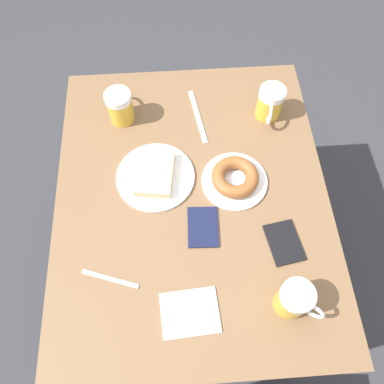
{
  "coord_description": "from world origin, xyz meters",
  "views": [
    {
      "loc": [
        0.03,
        0.51,
        1.74
      ],
      "look_at": [
        0.0,
        0.0,
        0.75
      ],
      "focal_mm": 35.0,
      "sensor_mm": 36.0,
      "label": 1
    }
  ],
  "objects_px": {
    "passport_far_edge": "(203,227)",
    "knife": "(198,116)",
    "plate_with_cake": "(155,175)",
    "plate_with_donut": "(235,178)",
    "fork": "(110,279)",
    "beer_mug_right": "(270,103)",
    "passport_near_edge": "(284,243)",
    "napkin_folded": "(190,313)",
    "beer_mug_left": "(294,300)",
    "beer_mug_center": "(120,106)"
  },
  "relations": [
    {
      "from": "knife",
      "to": "passport_far_edge",
      "type": "relative_size",
      "value": 1.75
    },
    {
      "from": "passport_far_edge",
      "to": "knife",
      "type": "bearing_deg",
      "value": -92.15
    },
    {
      "from": "knife",
      "to": "napkin_folded",
      "type": "bearing_deg",
      "value": 83.89
    },
    {
      "from": "plate_with_donut",
      "to": "beer_mug_center",
      "type": "bearing_deg",
      "value": -38.29
    },
    {
      "from": "beer_mug_center",
      "to": "napkin_folded",
      "type": "xyz_separation_m",
      "value": [
        -0.19,
        0.66,
        -0.06
      ]
    },
    {
      "from": "beer_mug_left",
      "to": "passport_near_edge",
      "type": "relative_size",
      "value": 0.83
    },
    {
      "from": "plate_with_donut",
      "to": "fork",
      "type": "bearing_deg",
      "value": 36.69
    },
    {
      "from": "fork",
      "to": "passport_near_edge",
      "type": "relative_size",
      "value": 1.14
    },
    {
      "from": "beer_mug_right",
      "to": "beer_mug_center",
      "type": "bearing_deg",
      "value": -2.48
    },
    {
      "from": "beer_mug_center",
      "to": "knife",
      "type": "bearing_deg",
      "value": 176.88
    },
    {
      "from": "napkin_folded",
      "to": "passport_far_edge",
      "type": "distance_m",
      "value": 0.24
    },
    {
      "from": "passport_near_edge",
      "to": "beer_mug_left",
      "type": "bearing_deg",
      "value": 84.31
    },
    {
      "from": "plate_with_cake",
      "to": "beer_mug_center",
      "type": "relative_size",
      "value": 1.95
    },
    {
      "from": "knife",
      "to": "fork",
      "type": "bearing_deg",
      "value": 62.6
    },
    {
      "from": "beer_mug_right",
      "to": "fork",
      "type": "xyz_separation_m",
      "value": [
        0.52,
        0.53,
        -0.06
      ]
    },
    {
      "from": "plate_with_cake",
      "to": "passport_near_edge",
      "type": "xyz_separation_m",
      "value": [
        -0.36,
        0.24,
        -0.01
      ]
    },
    {
      "from": "plate_with_donut",
      "to": "passport_near_edge",
      "type": "xyz_separation_m",
      "value": [
        -0.12,
        0.21,
        -0.02
      ]
    },
    {
      "from": "plate_with_cake",
      "to": "napkin_folded",
      "type": "xyz_separation_m",
      "value": [
        -0.08,
        0.41,
        -0.01
      ]
    },
    {
      "from": "beer_mug_left",
      "to": "beer_mug_right",
      "type": "xyz_separation_m",
      "value": [
        -0.04,
        -0.63,
        0.0
      ]
    },
    {
      "from": "beer_mug_right",
      "to": "passport_near_edge",
      "type": "xyz_separation_m",
      "value": [
        0.03,
        0.46,
        -0.05
      ]
    },
    {
      "from": "beer_mug_center",
      "to": "fork",
      "type": "distance_m",
      "value": 0.56
    },
    {
      "from": "beer_mug_left",
      "to": "beer_mug_right",
      "type": "bearing_deg",
      "value": -93.8
    },
    {
      "from": "beer_mug_left",
      "to": "beer_mug_center",
      "type": "relative_size",
      "value": 0.93
    },
    {
      "from": "beer_mug_center",
      "to": "passport_near_edge",
      "type": "height_order",
      "value": "beer_mug_center"
    },
    {
      "from": "fork",
      "to": "beer_mug_center",
      "type": "bearing_deg",
      "value": -92.56
    },
    {
      "from": "plate_with_donut",
      "to": "beer_mug_left",
      "type": "bearing_deg",
      "value": 105.03
    },
    {
      "from": "plate_with_cake",
      "to": "passport_far_edge",
      "type": "bearing_deg",
      "value": 127.25
    },
    {
      "from": "beer_mug_right",
      "to": "napkin_folded",
      "type": "bearing_deg",
      "value": 64.3
    },
    {
      "from": "beer_mug_center",
      "to": "plate_with_donut",
      "type": "bearing_deg",
      "value": 141.71
    },
    {
      "from": "fork",
      "to": "passport_far_edge",
      "type": "xyz_separation_m",
      "value": [
        -0.26,
        -0.13,
        0.0
      ]
    },
    {
      "from": "passport_near_edge",
      "to": "passport_far_edge",
      "type": "bearing_deg",
      "value": -15.6
    },
    {
      "from": "napkin_folded",
      "to": "knife",
      "type": "distance_m",
      "value": 0.65
    },
    {
      "from": "beer_mug_center",
      "to": "fork",
      "type": "height_order",
      "value": "beer_mug_center"
    },
    {
      "from": "plate_with_donut",
      "to": "napkin_folded",
      "type": "bearing_deg",
      "value": 66.91
    },
    {
      "from": "beer_mug_left",
      "to": "beer_mug_center",
      "type": "bearing_deg",
      "value": -55.41
    },
    {
      "from": "knife",
      "to": "passport_far_edge",
      "type": "height_order",
      "value": "passport_far_edge"
    },
    {
      "from": "knife",
      "to": "passport_near_edge",
      "type": "relative_size",
      "value": 1.63
    },
    {
      "from": "plate_with_donut",
      "to": "beer_mug_right",
      "type": "height_order",
      "value": "beer_mug_right"
    },
    {
      "from": "fork",
      "to": "knife",
      "type": "height_order",
      "value": "same"
    },
    {
      "from": "plate_with_cake",
      "to": "beer_mug_left",
      "type": "xyz_separation_m",
      "value": [
        -0.34,
        0.41,
        0.04
      ]
    },
    {
      "from": "knife",
      "to": "passport_near_edge",
      "type": "xyz_separation_m",
      "value": [
        -0.21,
        0.47,
        0.0
      ]
    },
    {
      "from": "passport_near_edge",
      "to": "plate_with_donut",
      "type": "bearing_deg",
      "value": -60.37
    },
    {
      "from": "beer_mug_center",
      "to": "napkin_folded",
      "type": "bearing_deg",
      "value": 105.82
    },
    {
      "from": "beer_mug_left",
      "to": "fork",
      "type": "xyz_separation_m",
      "value": [
        0.48,
        -0.1,
        -0.06
      ]
    },
    {
      "from": "napkin_folded",
      "to": "plate_with_cake",
      "type": "bearing_deg",
      "value": -79.01
    },
    {
      "from": "napkin_folded",
      "to": "fork",
      "type": "distance_m",
      "value": 0.24
    },
    {
      "from": "plate_with_cake",
      "to": "passport_far_edge",
      "type": "distance_m",
      "value": 0.22
    },
    {
      "from": "passport_near_edge",
      "to": "passport_far_edge",
      "type": "height_order",
      "value": "same"
    },
    {
      "from": "beer_mug_center",
      "to": "plate_with_cake",
      "type": "bearing_deg",
      "value": 113.48
    },
    {
      "from": "napkin_folded",
      "to": "passport_near_edge",
      "type": "bearing_deg",
      "value": -148.24
    }
  ]
}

